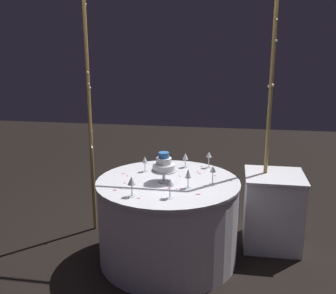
{
  "coord_description": "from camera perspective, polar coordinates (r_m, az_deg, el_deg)",
  "views": [
    {
      "loc": [
        0.53,
        -3.19,
        1.9
      ],
      "look_at": [
        0.0,
        0.0,
        1.06
      ],
      "focal_mm": 41.62,
      "sensor_mm": 36.0,
      "label": 1
    }
  ],
  "objects": [
    {
      "name": "main_table",
      "position": [
        3.57,
        0.0,
        -10.65
      ],
      "size": [
        1.27,
        1.27,
        0.75
      ],
      "color": "white",
      "rests_on": "ground"
    },
    {
      "name": "side_table",
      "position": [
        3.94,
        15.06,
        -8.9
      ],
      "size": [
        0.55,
        0.55,
        0.72
      ],
      "color": "white",
      "rests_on": "ground"
    },
    {
      "name": "rose_petal_15",
      "position": [
        3.63,
        4.65,
        -3.87
      ],
      "size": [
        0.04,
        0.04,
        0.0
      ],
      "primitive_type": "ellipsoid",
      "rotation": [
        0.0,
        0.0,
        2.41
      ],
      "color": "#EA6B84",
      "rests_on": "main_table"
    },
    {
      "name": "rose_petal_1",
      "position": [
        3.06,
        -4.29,
        -7.47
      ],
      "size": [
        0.03,
        0.02,
        0.0
      ],
      "primitive_type": "ellipsoid",
      "rotation": [
        0.0,
        0.0,
        3.25
      ],
      "color": "#EA6B84",
      "rests_on": "main_table"
    },
    {
      "name": "wine_glass_2",
      "position": [
        3.78,
        2.55,
        -1.45
      ],
      "size": [
        0.06,
        0.06,
        0.15
      ],
      "color": "silver",
      "rests_on": "main_table"
    },
    {
      "name": "decorative_arch",
      "position": [
        3.71,
        1.18,
        8.33
      ],
      "size": [
        1.78,
        0.06,
        2.36
      ],
      "color": "olive",
      "rests_on": "ground"
    },
    {
      "name": "rose_petal_8",
      "position": [
        3.55,
        1.73,
        -4.26
      ],
      "size": [
        0.03,
        0.03,
        0.0
      ],
      "primitive_type": "ellipsoid",
      "rotation": [
        0.0,
        0.0,
        5.84
      ],
      "color": "#EA6B84",
      "rests_on": "main_table"
    },
    {
      "name": "rose_petal_13",
      "position": [
        3.24,
        1.32,
        -6.14
      ],
      "size": [
        0.03,
        0.03,
        0.0
      ],
      "primitive_type": "ellipsoid",
      "rotation": [
        0.0,
        0.0,
        0.59
      ],
      "color": "#EA6B84",
      "rests_on": "main_table"
    },
    {
      "name": "rose_petal_6",
      "position": [
        3.58,
        6.92,
        -4.18
      ],
      "size": [
        0.03,
        0.03,
        0.0
      ],
      "primitive_type": "ellipsoid",
      "rotation": [
        0.0,
        0.0,
        2.25
      ],
      "color": "#EA6B84",
      "rests_on": "main_table"
    },
    {
      "name": "rose_petal_0",
      "position": [
        3.61,
        -1.8,
        -3.93
      ],
      "size": [
        0.03,
        0.03,
        0.0
      ],
      "primitive_type": "ellipsoid",
      "rotation": [
        0.0,
        0.0,
        2.43
      ],
      "color": "#EA6B84",
      "rests_on": "main_table"
    },
    {
      "name": "rose_petal_10",
      "position": [
        3.84,
        4.95,
        -2.83
      ],
      "size": [
        0.03,
        0.02,
        0.0
      ],
      "primitive_type": "ellipsoid",
      "rotation": [
        0.0,
        0.0,
        3.31
      ],
      "color": "#EA6B84",
      "rests_on": "main_table"
    },
    {
      "name": "wine_glass_3",
      "position": [
        3.65,
        -3.4,
        -2.01
      ],
      "size": [
        0.06,
        0.06,
        0.15
      ],
      "color": "silver",
      "rests_on": "main_table"
    },
    {
      "name": "rose_petal_16",
      "position": [
        3.57,
        -5.99,
        -4.2
      ],
      "size": [
        0.03,
        0.03,
        0.0
      ],
      "primitive_type": "ellipsoid",
      "rotation": [
        0.0,
        0.0,
        5.04
      ],
      "color": "#EA6B84",
      "rests_on": "main_table"
    },
    {
      "name": "rose_petal_3",
      "position": [
        3.87,
        -1.36,
        -2.62
      ],
      "size": [
        0.03,
        0.03,
        0.0
      ],
      "primitive_type": "ellipsoid",
      "rotation": [
        0.0,
        0.0,
        4.01
      ],
      "color": "#EA6B84",
      "rests_on": "main_table"
    },
    {
      "name": "wine_glass_4",
      "position": [
        3.01,
        0.29,
        -5.34
      ],
      "size": [
        0.06,
        0.06,
        0.16
      ],
      "color": "silver",
      "rests_on": "main_table"
    },
    {
      "name": "rose_petal_11",
      "position": [
        3.67,
        4.35,
        -3.63
      ],
      "size": [
        0.03,
        0.03,
        0.0
      ],
      "primitive_type": "ellipsoid",
      "rotation": [
        0.0,
        0.0,
        3.54
      ],
      "color": "#EA6B84",
      "rests_on": "main_table"
    },
    {
      "name": "tiered_cake",
      "position": [
        3.36,
        -0.62,
        -2.69
      ],
      "size": [
        0.22,
        0.22,
        0.27
      ],
      "color": "silver",
      "rests_on": "main_table"
    },
    {
      "name": "ground_plane",
      "position": [
        3.75,
        0.0,
        -15.86
      ],
      "size": [
        12.0,
        12.0,
        0.0
      ],
      "primitive_type": "plane",
      "color": "black"
    },
    {
      "name": "rose_petal_2",
      "position": [
        3.24,
        -7.8,
        -6.26
      ],
      "size": [
        0.04,
        0.03,
        0.0
      ],
      "primitive_type": "ellipsoid",
      "rotation": [
        0.0,
        0.0,
        6.04
      ],
      "color": "#EA6B84",
      "rests_on": "main_table"
    },
    {
      "name": "rose_petal_14",
      "position": [
        3.26,
        0.12,
        -6.01
      ],
      "size": [
        0.03,
        0.04,
        0.0
      ],
      "primitive_type": "ellipsoid",
      "rotation": [
        0.0,
        0.0,
        1.69
      ],
      "color": "#EA6B84",
      "rests_on": "main_table"
    },
    {
      "name": "rose_petal_4",
      "position": [
        3.14,
        4.45,
        -6.89
      ],
      "size": [
        0.04,
        0.03,
        0.0
      ],
      "primitive_type": "ellipsoid",
      "rotation": [
        0.0,
        0.0,
        3.36
      ],
      "color": "#EA6B84",
      "rests_on": "main_table"
    },
    {
      "name": "wine_glass_6",
      "position": [
        3.78,
        6.0,
        -1.27
      ],
      "size": [
        0.06,
        0.06,
        0.16
      ],
      "color": "silver",
      "rests_on": "main_table"
    },
    {
      "name": "wine_glass_1",
      "position": [
        3.33,
        6.58,
        -3.48
      ],
      "size": [
        0.06,
        0.06,
        0.16
      ],
      "color": "silver",
      "rests_on": "main_table"
    },
    {
      "name": "rose_petal_5",
      "position": [
        3.64,
        -6.55,
        -3.86
      ],
      "size": [
        0.04,
        0.03,
        0.0
      ],
      "primitive_type": "ellipsoid",
      "rotation": [
        0.0,
        0.0,
        3.48
      ],
      "color": "#EA6B84",
      "rests_on": "main_table"
    },
    {
      "name": "wine_glass_0",
      "position": [
        3.06,
        -5.35,
        -5.05
      ],
      "size": [
        0.06,
        0.06,
        0.16
      ],
      "color": "silver",
      "rests_on": "main_table"
    },
    {
      "name": "rose_petal_12",
      "position": [
        3.65,
        -1.7,
        -3.74
      ],
      "size": [
        0.03,
        0.03,
        0.0
      ],
      "primitive_type": "ellipsoid",
      "rotation": [
        0.0,
        0.0,
        2.24
      ],
      "color": "#EA6B84",
      "rests_on": "main_table"
    },
    {
      "name": "rose_petal_9",
      "position": [
        3.77,
        -0.21,
        -3.09
      ],
      "size": [
        0.04,
        0.04,
        0.0
      ],
      "primitive_type": "ellipsoid",
      "rotation": [
        0.0,
        0.0,
        2.93
      ],
      "color": "#EA6B84",
      "rests_on": "main_table"
    },
    {
      "name": "rose_petal_7",
      "position": [
        3.39,
        -6.36,
        -5.24
      ],
      "size": [
        0.03,
        0.03,
        0.0
      ],
      "primitive_type": "ellipsoid",
      "rotation": [
        0.0,
        0.0,
        0.95
      ],
      "color": "#EA6B84",
      "rests_on": "main_table"
    },
    {
      "name": "wine_glass_5",
      "position": [
        3.23,
        2.97,
        -4.04
      ],
      "size": [
        0.06,
        0.06,
        0.17
      ],
      "color": "silver",
      "rests_on": "main_table"
    }
  ]
}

